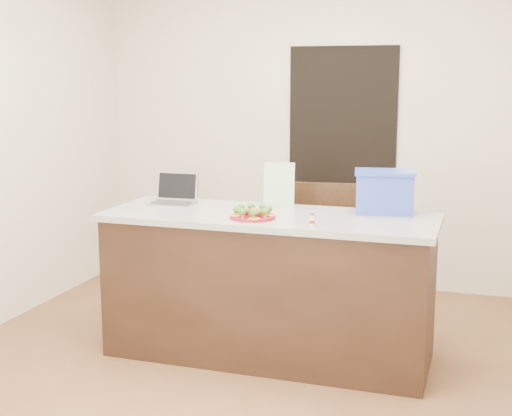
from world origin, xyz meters
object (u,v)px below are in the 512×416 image
(yogurt_bottle, at_px, (312,221))
(chair, at_px, (321,245))
(napkin, at_px, (249,217))
(island, at_px, (269,285))
(laptop, at_px, (174,195))
(blue_box, at_px, (384,191))
(plate, at_px, (253,216))

(yogurt_bottle, xyz_separation_m, chair, (-0.17, 0.96, -0.38))
(napkin, distance_m, chair, 0.97)
(napkin, relative_size, yogurt_bottle, 2.42)
(island, height_order, laptop, laptop)
(yogurt_bottle, xyz_separation_m, blue_box, (0.33, 0.51, 0.11))
(napkin, distance_m, blue_box, 0.87)
(laptop, distance_m, blue_box, 1.39)
(plate, bearing_deg, laptop, 154.38)
(napkin, xyz_separation_m, laptop, (-0.63, 0.32, 0.05))
(laptop, distance_m, chair, 1.12)
(island, xyz_separation_m, yogurt_bottle, (0.33, -0.24, 0.49))
(chair, bearing_deg, island, -110.79)
(island, distance_m, napkin, 0.49)
(laptop, bearing_deg, chair, 29.75)
(yogurt_bottle, bearing_deg, chair, 99.88)
(laptop, relative_size, blue_box, 0.74)
(blue_box, xyz_separation_m, chair, (-0.50, 0.45, -0.48))
(napkin, relative_size, blue_box, 0.40)
(laptop, xyz_separation_m, blue_box, (1.38, 0.11, 0.08))
(island, height_order, napkin, napkin)
(island, bearing_deg, yogurt_bottle, -36.33)
(napkin, distance_m, yogurt_bottle, 0.42)
(island, relative_size, chair, 2.05)
(island, bearing_deg, napkin, -118.05)
(yogurt_bottle, bearing_deg, napkin, 167.74)
(plate, bearing_deg, yogurt_bottle, -12.91)
(blue_box, bearing_deg, laptop, 174.29)
(napkin, bearing_deg, island, 61.95)
(napkin, distance_m, laptop, 0.71)
(napkin, height_order, blue_box, blue_box)
(yogurt_bottle, bearing_deg, blue_box, 57.04)
(blue_box, bearing_deg, plate, -159.74)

